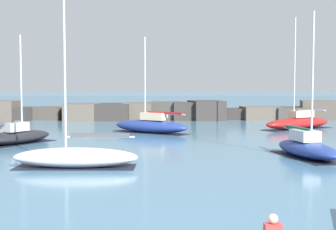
{
  "coord_description": "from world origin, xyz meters",
  "views": [
    {
      "loc": [
        -1.97,
        -8.7,
        4.27
      ],
      "look_at": [
        -0.49,
        26.51,
        1.95
      ],
      "focal_mm": 50.0,
      "sensor_mm": 36.0,
      "label": 1
    }
  ],
  "objects_px": {
    "sailboat_moored_4": "(151,125)",
    "sailboat_moored_5": "(76,157)",
    "sailboat_moored_2": "(307,147)",
    "sailboat_moored_3": "(17,136)",
    "sailboat_moored_1": "(299,122)"
  },
  "relations": [
    {
      "from": "sailboat_moored_4",
      "to": "sailboat_moored_5",
      "type": "distance_m",
      "value": 17.35
    },
    {
      "from": "sailboat_moored_2",
      "to": "sailboat_moored_3",
      "type": "relative_size",
      "value": 1.07
    },
    {
      "from": "sailboat_moored_2",
      "to": "sailboat_moored_5",
      "type": "distance_m",
      "value": 13.31
    },
    {
      "from": "sailboat_moored_2",
      "to": "sailboat_moored_4",
      "type": "distance_m",
      "value": 16.78
    },
    {
      "from": "sailboat_moored_3",
      "to": "sailboat_moored_4",
      "type": "bearing_deg",
      "value": 35.83
    },
    {
      "from": "sailboat_moored_4",
      "to": "sailboat_moored_5",
      "type": "relative_size",
      "value": 0.82
    },
    {
      "from": "sailboat_moored_3",
      "to": "sailboat_moored_4",
      "type": "distance_m",
      "value": 11.93
    },
    {
      "from": "sailboat_moored_3",
      "to": "sailboat_moored_1",
      "type": "bearing_deg",
      "value": 22.79
    },
    {
      "from": "sailboat_moored_1",
      "to": "sailboat_moored_3",
      "type": "relative_size",
      "value": 1.34
    },
    {
      "from": "sailboat_moored_1",
      "to": "sailboat_moored_5",
      "type": "bearing_deg",
      "value": -132.27
    },
    {
      "from": "sailboat_moored_1",
      "to": "sailboat_moored_2",
      "type": "distance_m",
      "value": 17.88
    },
    {
      "from": "sailboat_moored_2",
      "to": "sailboat_moored_5",
      "type": "bearing_deg",
      "value": -168.0
    },
    {
      "from": "sailboat_moored_1",
      "to": "sailboat_moored_2",
      "type": "bearing_deg",
      "value": -106.51
    },
    {
      "from": "sailboat_moored_2",
      "to": "sailboat_moored_4",
      "type": "xyz_separation_m",
      "value": [
        -9.06,
        14.12,
        0.09
      ]
    },
    {
      "from": "sailboat_moored_2",
      "to": "sailboat_moored_4",
      "type": "height_order",
      "value": "sailboat_moored_4"
    }
  ]
}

